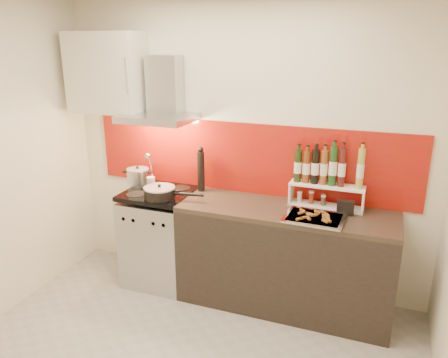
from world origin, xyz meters
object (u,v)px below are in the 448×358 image
at_px(baking_tray, 314,218).
at_px(counter, 285,258).
at_px(stock_pot, 138,176).
at_px(saute_pan, 160,192).
at_px(pepper_mill, 201,170).
at_px(range_stove, 161,238).

bearing_deg(baking_tray, counter, 150.19).
xyz_separation_m(stock_pot, saute_pan, (0.38, -0.26, -0.03)).
bearing_deg(baking_tray, pepper_mill, 163.82).
relative_size(counter, pepper_mill, 4.31).
relative_size(range_stove, pepper_mill, 2.18).
bearing_deg(counter, stock_pot, 175.89).
bearing_deg(range_stove, pepper_mill, 27.33).
relative_size(counter, baking_tray, 3.82).
bearing_deg(pepper_mill, saute_pan, -126.99).
bearing_deg(stock_pot, saute_pan, -34.09).
xyz_separation_m(counter, stock_pot, (-1.48, 0.11, 0.54)).
xyz_separation_m(pepper_mill, baking_tray, (1.10, -0.32, -0.19)).
distance_m(stock_pot, pepper_mill, 0.64).
xyz_separation_m(counter, pepper_mill, (-0.85, 0.18, 0.65)).
bearing_deg(range_stove, counter, 0.23).
height_order(counter, saute_pan, saute_pan).
distance_m(range_stove, counter, 1.20).
distance_m(stock_pot, saute_pan, 0.46).
relative_size(saute_pan, baking_tray, 1.13).
bearing_deg(range_stove, saute_pan, -55.23).
xyz_separation_m(counter, baking_tray, (0.25, -0.14, 0.47)).
relative_size(counter, saute_pan, 3.37).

